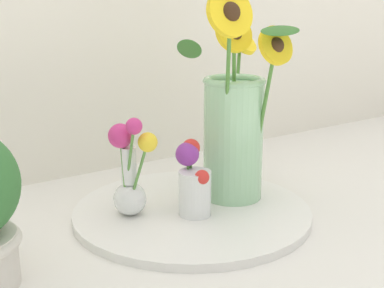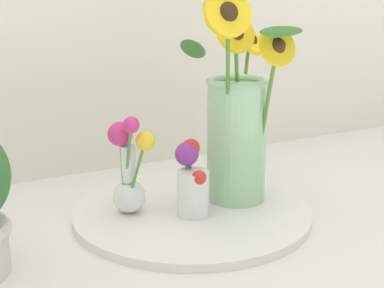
% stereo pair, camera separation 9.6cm
% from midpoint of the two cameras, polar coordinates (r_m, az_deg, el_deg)
% --- Properties ---
extents(ground_plane, '(6.00, 6.00, 0.00)m').
position_cam_midpoint_polar(ground_plane, '(0.95, 1.21, -9.11)').
color(ground_plane, silver).
extents(serving_tray, '(0.44, 0.44, 0.02)m').
position_cam_midpoint_polar(serving_tray, '(1.01, -2.76, -7.27)').
color(serving_tray, white).
rests_on(serving_tray, ground_plane).
extents(mason_jar_sunflowers, '(0.24, 0.23, 0.40)m').
position_cam_midpoint_polar(mason_jar_sunflowers, '(1.01, 1.82, 1.97)').
color(mason_jar_sunflowers, '#99CC9E').
rests_on(mason_jar_sunflowers, serving_tray).
extents(vase_small_center, '(0.06, 0.08, 0.13)m').
position_cam_midpoint_polar(vase_small_center, '(0.96, -2.73, -4.02)').
color(vase_small_center, white).
rests_on(vase_small_center, serving_tray).
extents(vase_bulb_right, '(0.07, 0.09, 0.19)m').
position_cam_midpoint_polar(vase_bulb_right, '(0.95, -9.69, -2.49)').
color(vase_bulb_right, white).
rests_on(vase_bulb_right, serving_tray).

